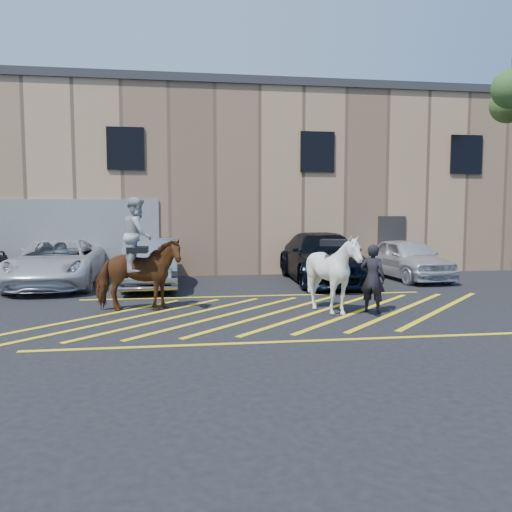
{
  "coord_description": "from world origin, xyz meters",
  "views": [
    {
      "loc": [
        -1.95,
        -11.44,
        2.31
      ],
      "look_at": [
        -0.29,
        0.2,
        1.3
      ],
      "focal_mm": 35.0,
      "sensor_mm": 36.0,
      "label": 1
    }
  ],
  "objects": [
    {
      "name": "ground",
      "position": [
        0.0,
        0.0,
        0.0
      ],
      "size": [
        90.0,
        90.0,
        0.0
      ],
      "primitive_type": "plane",
      "color": "black",
      "rests_on": "ground"
    },
    {
      "name": "car_white_pickup",
      "position": [
        -5.94,
        4.95,
        0.75
      ],
      "size": [
        2.63,
        5.44,
        1.49
      ],
      "primitive_type": "imported",
      "rotation": [
        0.0,
        0.0,
        0.03
      ],
      "color": "silver",
      "rests_on": "ground"
    },
    {
      "name": "car_silver_sedan",
      "position": [
        -3.06,
        4.45,
        0.76
      ],
      "size": [
        1.84,
        4.67,
        1.51
      ],
      "primitive_type": "imported",
      "rotation": [
        0.0,
        0.0,
        0.05
      ],
      "color": "gray",
      "rests_on": "ground"
    },
    {
      "name": "car_blue_suv",
      "position": [
        2.63,
        4.77,
        0.82
      ],
      "size": [
        2.49,
        5.73,
        1.64
      ],
      "primitive_type": "imported",
      "rotation": [
        0.0,
        0.0,
        -0.03
      ],
      "color": "black",
      "rests_on": "ground"
    },
    {
      "name": "car_white_suv",
      "position": [
        5.78,
        5.04,
        0.72
      ],
      "size": [
        1.97,
        4.31,
        1.43
      ],
      "primitive_type": "imported",
      "rotation": [
        0.0,
        0.0,
        0.07
      ],
      "color": "silver",
      "rests_on": "ground"
    },
    {
      "name": "handler",
      "position": [
        2.36,
        -0.45,
        0.8
      ],
      "size": [
        0.7,
        0.66,
        1.6
      ],
      "primitive_type": "imported",
      "rotation": [
        0.0,
        0.0,
        2.48
      ],
      "color": "black",
      "rests_on": "ground"
    },
    {
      "name": "warehouse",
      "position": [
        -0.01,
        11.99,
        3.65
      ],
      "size": [
        32.42,
        10.2,
        7.3
      ],
      "color": "tan",
      "rests_on": "ground"
    },
    {
      "name": "hatching_zone",
      "position": [
        -0.0,
        -0.3,
        0.01
      ],
      "size": [
        12.6,
        5.12,
        0.01
      ],
      "color": "yellow",
      "rests_on": "ground"
    },
    {
      "name": "mounted_bay",
      "position": [
        -3.05,
        0.5,
        1.08
      ],
      "size": [
        2.04,
        0.95,
        2.69
      ],
      "color": "#5C2E15",
      "rests_on": "ground"
    },
    {
      "name": "saddled_white",
      "position": [
        1.41,
        -0.44,
        0.93
      ],
      "size": [
        2.06,
        2.15,
        1.84
      ],
      "color": "silver",
      "rests_on": "ground"
    }
  ]
}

